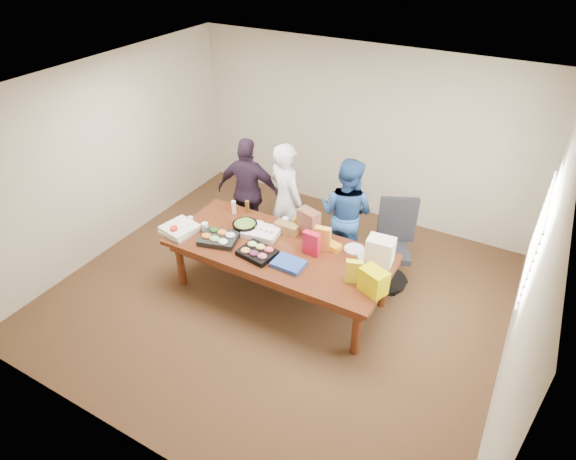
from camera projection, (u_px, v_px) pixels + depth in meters
The scene contains 39 objects.
floor at pixel (280, 294), 6.36m from camera, with size 5.50×5.00×0.02m, color #47301E.
ceiling at pixel (277, 91), 4.84m from camera, with size 5.50×5.00×0.02m, color white.
wall_back at pixel (359, 133), 7.41m from camera, with size 5.50×0.04×2.70m, color beige.
wall_front at pixel (120, 350), 3.79m from camera, with size 5.50×0.04×2.70m, color beige.
wall_left at pixel (108, 157), 6.70m from camera, with size 0.04×5.00×2.70m, color beige.
wall_right at pixel (532, 280), 4.49m from camera, with size 0.04×5.00×2.70m, color beige.
window_panel at pixel (540, 235), 4.85m from camera, with size 0.03×1.40×1.10m, color white.
window_blinds at pixel (536, 234), 4.87m from camera, with size 0.04×1.36×1.00m, color beige.
conference_table at pixel (279, 272), 6.14m from camera, with size 2.80×1.20×0.75m, color #4C1C0F.
office_chair at pixel (389, 248), 6.22m from camera, with size 0.59×0.59×1.16m, color black.
person_center at pixel (286, 200), 6.71m from camera, with size 0.62×0.41×1.70m, color white.
person_right at pixel (346, 213), 6.49m from camera, with size 0.78×0.61×1.61m, color #264D8E.
person_left at pixel (249, 192), 6.96m from camera, with size 0.96×0.40×1.64m, color #281A29.
veggie_tray at pixel (219, 239), 6.04m from camera, with size 0.46×0.36×0.07m, color black.
fruit_tray at pixel (257, 253), 5.79m from camera, with size 0.43×0.33×0.06m, color black.
sheet_cake at pixel (261, 232), 6.15m from camera, with size 0.44×0.33×0.08m, color white.
salad_bowl at pixel (245, 227), 6.23m from camera, with size 0.33×0.33×0.11m, color black.
chip_bag_blue at pixel (289, 264), 5.62m from camera, with size 0.37×0.27×0.05m, color #234199.
chip_bag_red at pixel (311, 244), 5.75m from camera, with size 0.21×0.09×0.31m, color #B8112B.
chip_bag_yellow at pixel (354, 272), 5.32m from camera, with size 0.19×0.08×0.29m, color yellow.
chip_bag_orange at pixel (322, 239), 5.83m from camera, with size 0.20×0.09×0.31m, color orange.
mayo_jar at pixel (285, 222), 6.29m from camera, with size 0.09×0.09×0.13m, color white.
mustard_bottle at pixel (296, 223), 6.24m from camera, with size 0.06×0.06×0.17m, color #DAAD02.
dressing_bottle at pixel (247, 207), 6.58m from camera, with size 0.06×0.06×0.18m, color brown.
ranch_bottle at pixel (234, 207), 6.56m from camera, with size 0.06×0.06×0.19m, color #FAE3C3.
banana_bunch at pixel (332, 246), 5.90m from camera, with size 0.23×0.13×0.08m, color #F6A518.
bread_loaf at pixel (287, 228), 6.18m from camera, with size 0.32×0.14×0.13m, color olive.
kraft_bag at pixel (308, 223), 6.07m from camera, with size 0.28×0.16×0.36m, color brown.
red_cup at pixel (174, 231), 6.12m from camera, with size 0.10×0.10×0.13m, color red.
clear_cup_a at pixel (205, 227), 6.21m from camera, with size 0.09×0.09×0.12m, color white.
clear_cup_b at pixel (191, 220), 6.36m from camera, with size 0.07×0.07×0.10m, color white.
pizza_box_lower at pixel (180, 230), 6.21m from camera, with size 0.40×0.40×0.05m, color silver.
pizza_box_upper at pixel (180, 227), 6.19m from camera, with size 0.40×0.40×0.05m, color white.
plate_a at pixel (369, 257), 5.77m from camera, with size 0.27×0.27×0.02m, color beige.
plate_b at pixel (354, 249), 5.90m from camera, with size 0.25×0.25×0.02m, color silver.
dip_bowl_a at pixel (310, 232), 6.16m from camera, with size 0.16×0.16×0.06m, color beige.
dip_bowl_b at pixel (259, 225), 6.29m from camera, with size 0.16×0.16×0.06m, color beige.
grocery_bag_white at pixel (380, 251), 5.60m from camera, with size 0.31×0.22×0.34m, color white.
grocery_bag_yellow at pixel (374, 281), 5.18m from camera, with size 0.29×0.20×0.29m, color #D8C700.
Camera 1 is at (2.43, -4.13, 4.25)m, focal length 29.91 mm.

